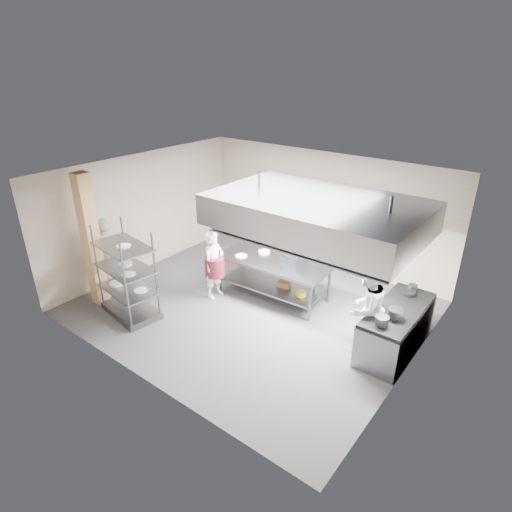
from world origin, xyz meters
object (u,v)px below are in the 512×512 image
Objects in this scene: pass_rack at (126,273)px; griddle at (294,261)px; island at (273,279)px; cooking_range at (395,330)px; chef_plating at (109,257)px; stockpot at (395,313)px; chef_head at (214,265)px; chef_line at (366,308)px.

griddle is at bearing 53.93° from pass_rack.
island reaches higher than cooking_range.
chef_plating is at bearing -135.85° from griddle.
island is at bearing 169.57° from stockpot.
chef_head is 1.82m from griddle.
pass_rack is at bearing -122.43° from griddle.
pass_rack is 1.12m from chef_plating.
chef_plating reaches higher than island.
chef_line is at bearing -5.73° from griddle.
stockpot is at bearing -81.08° from cooking_range.
island is at bearing 59.80° from pass_rack.
chef_plating is (-6.08, -1.99, 0.52)m from cooking_range.
chef_plating is 4.24m from griddle.
cooking_range is at bearing 6.16° from griddle.
island is at bearing -162.36° from griddle.
island is 3.15m from stockpot.
pass_rack is at bearing -56.59° from chef_line.
pass_rack is at bearing -155.32° from cooking_range.
chef_plating is at bearing 172.46° from pass_rack.
chef_plating reaches higher than griddle.
chef_plating is 7.10× the size of stockpot.
cooking_range is 1.25× the size of chef_head.
cooking_range is 0.68m from stockpot.
griddle is 1.80× the size of stockpot.
pass_rack is at bearing -158.97° from stockpot.
island is 3.01m from cooking_range.
pass_rack is 3.58m from griddle.
griddle reaches higher than island.
stockpot reaches higher than island.
cooking_range is 0.79m from chef_line.
griddle reaches higher than cooking_range.
griddle is (1.58, 0.86, 0.23)m from chef_head.
griddle is (3.59, 2.25, 0.09)m from chef_plating.
chef_line is 0.97× the size of chef_plating.
chef_head is at bearing -139.30° from griddle.
chef_head is 3.60m from chef_line.
chef_head is 2.44m from chef_plating.
griddle is at bearing 174.10° from cooking_range.
chef_plating reaches higher than cooking_range.
chef_plating reaches higher than stockpot.
chef_line is at bearing -88.26° from chef_head.
chef_plating is 3.95× the size of griddle.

